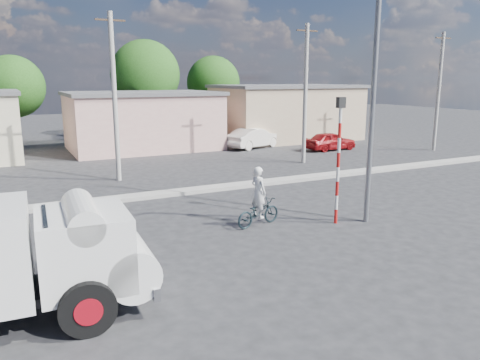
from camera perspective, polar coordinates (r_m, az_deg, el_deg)
name	(u,v)px	position (r m, az deg, el deg)	size (l,w,h in m)	color
ground_plane	(280,252)	(13.86, 4.88, -8.73)	(120.00, 120.00, 0.00)	#252527
median	(185,191)	(20.76, -6.73, -1.39)	(40.00, 0.80, 0.16)	#99968E
bicycle	(258,212)	(16.05, 2.23, -3.94)	(0.63, 1.82, 0.96)	black
cyclist	(258,201)	(15.94, 2.25, -2.54)	(0.64, 0.42, 1.77)	white
car_cream	(254,138)	(34.03, 1.73, 5.15)	(1.54, 4.43, 1.46)	white
car_red	(330,141)	(33.60, 10.96, 4.69)	(1.52, 3.78, 1.29)	maroon
traffic_pole	(339,150)	(16.20, 11.96, 3.62)	(0.28, 0.18, 4.36)	red
streetlight	(370,78)	(16.40, 15.62, 11.85)	(2.34, 0.22, 9.00)	slate
building_row	(130,119)	(34.05, -13.26, 7.21)	(37.80, 7.30, 4.44)	beige
tree_row	(65,80)	(39.87, -20.57, 11.34)	(34.13, 7.32, 8.10)	#38281E
utility_poles	(215,96)	(25.12, -3.08, 10.24)	(35.40, 0.24, 8.00)	#99968E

